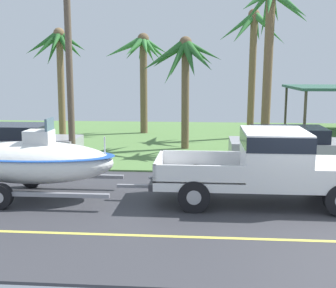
{
  "coord_description": "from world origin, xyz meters",
  "views": [
    {
      "loc": [
        -2.54,
        -10.59,
        3.49
      ],
      "look_at": [
        -3.52,
        1.37,
        1.43
      ],
      "focal_mm": 47.15,
      "sensor_mm": 36.0,
      "label": 1
    }
  ],
  "objects_px": {
    "parked_sedan_far": "(20,143)",
    "parked_sedan_near": "(292,146)",
    "pickup_truck_towing": "(272,164)",
    "boat_on_trailer": "(32,162)",
    "utility_pole": "(69,63)",
    "palm_tree_near_right": "(271,27)",
    "palm_tree_far_right": "(252,42)",
    "palm_tree_mid": "(184,63)",
    "palm_tree_near_left": "(142,58)",
    "palm_tree_far_left": "(58,54)"
  },
  "relations": [
    {
      "from": "parked_sedan_far",
      "to": "parked_sedan_near",
      "type": "bearing_deg",
      "value": 0.45
    },
    {
      "from": "pickup_truck_towing",
      "to": "parked_sedan_far",
      "type": "distance_m",
      "value": 10.09
    },
    {
      "from": "boat_on_trailer",
      "to": "utility_pole",
      "type": "bearing_deg",
      "value": 92.2
    },
    {
      "from": "parked_sedan_far",
      "to": "palm_tree_near_right",
      "type": "height_order",
      "value": "palm_tree_near_right"
    },
    {
      "from": "parked_sedan_near",
      "to": "palm_tree_far_right",
      "type": "relative_size",
      "value": 0.74
    },
    {
      "from": "parked_sedan_near",
      "to": "palm_tree_mid",
      "type": "relative_size",
      "value": 0.97
    },
    {
      "from": "boat_on_trailer",
      "to": "palm_tree_mid",
      "type": "distance_m",
      "value": 8.8
    },
    {
      "from": "palm_tree_near_right",
      "to": "utility_pole",
      "type": "xyz_separation_m",
      "value": [
        -7.5,
        -3.09,
        -1.47
      ]
    },
    {
      "from": "parked_sedan_near",
      "to": "palm_tree_mid",
      "type": "distance_m",
      "value": 5.73
    },
    {
      "from": "boat_on_trailer",
      "to": "utility_pole",
      "type": "height_order",
      "value": "utility_pole"
    },
    {
      "from": "parked_sedan_far",
      "to": "palm_tree_near_left",
      "type": "distance_m",
      "value": 8.84
    },
    {
      "from": "palm_tree_near_left",
      "to": "palm_tree_mid",
      "type": "xyz_separation_m",
      "value": [
        2.4,
        -4.62,
        -0.36
      ]
    },
    {
      "from": "palm_tree_near_right",
      "to": "palm_tree_far_right",
      "type": "distance_m",
      "value": 3.45
    },
    {
      "from": "boat_on_trailer",
      "to": "palm_tree_near_right",
      "type": "height_order",
      "value": "palm_tree_near_right"
    },
    {
      "from": "palm_tree_near_left",
      "to": "palm_tree_near_right",
      "type": "xyz_separation_m",
      "value": [
        5.97,
        -4.75,
        1.09
      ]
    },
    {
      "from": "pickup_truck_towing",
      "to": "palm_tree_near_left",
      "type": "xyz_separation_m",
      "value": [
        -5.06,
        12.1,
        3.0
      ]
    },
    {
      "from": "parked_sedan_far",
      "to": "utility_pole",
      "type": "height_order",
      "value": "utility_pole"
    },
    {
      "from": "pickup_truck_towing",
      "to": "parked_sedan_far",
      "type": "bearing_deg",
      "value": 151.16
    },
    {
      "from": "palm_tree_near_left",
      "to": "utility_pole",
      "type": "xyz_separation_m",
      "value": [
        -1.53,
        -7.85,
        -0.38
      ]
    },
    {
      "from": "pickup_truck_towing",
      "to": "palm_tree_far_right",
      "type": "bearing_deg",
      "value": 87.4
    },
    {
      "from": "utility_pole",
      "to": "palm_tree_near_right",
      "type": "bearing_deg",
      "value": 22.42
    },
    {
      "from": "palm_tree_far_right",
      "to": "utility_pole",
      "type": "relative_size",
      "value": 0.9
    },
    {
      "from": "palm_tree_near_right",
      "to": "palm_tree_far_right",
      "type": "relative_size",
      "value": 1.09
    },
    {
      "from": "pickup_truck_towing",
      "to": "parked_sedan_near",
      "type": "distance_m",
      "value": 5.18
    },
    {
      "from": "boat_on_trailer",
      "to": "palm_tree_near_right",
      "type": "distance_m",
      "value": 11.18
    },
    {
      "from": "parked_sedan_near",
      "to": "palm_tree_near_right",
      "type": "height_order",
      "value": "palm_tree_near_right"
    },
    {
      "from": "boat_on_trailer",
      "to": "pickup_truck_towing",
      "type": "bearing_deg",
      "value": 0.0
    },
    {
      "from": "boat_on_trailer",
      "to": "palm_tree_near_left",
      "type": "relative_size",
      "value": 1.08
    },
    {
      "from": "parked_sedan_far",
      "to": "utility_pole",
      "type": "bearing_deg",
      "value": -15.23
    },
    {
      "from": "utility_pole",
      "to": "boat_on_trailer",
      "type": "bearing_deg",
      "value": -87.8
    },
    {
      "from": "parked_sedan_near",
      "to": "palm_tree_near_left",
      "type": "relative_size",
      "value": 0.88
    },
    {
      "from": "utility_pole",
      "to": "palm_tree_far_right",
      "type": "bearing_deg",
      "value": 42.51
    },
    {
      "from": "palm_tree_near_right",
      "to": "parked_sedan_near",
      "type": "bearing_deg",
      "value": -76.39
    },
    {
      "from": "parked_sedan_near",
      "to": "palm_tree_far_right",
      "type": "height_order",
      "value": "palm_tree_far_right"
    },
    {
      "from": "palm_tree_near_right",
      "to": "palm_tree_far_left",
      "type": "xyz_separation_m",
      "value": [
        -9.69,
        2.39,
        -0.98
      ]
    },
    {
      "from": "palm_tree_near_left",
      "to": "palm_tree_near_right",
      "type": "distance_m",
      "value": 7.71
    },
    {
      "from": "palm_tree_far_right",
      "to": "utility_pole",
      "type": "xyz_separation_m",
      "value": [
        -7.08,
        -6.49,
        -1.08
      ]
    },
    {
      "from": "boat_on_trailer",
      "to": "parked_sedan_near",
      "type": "height_order",
      "value": "boat_on_trailer"
    },
    {
      "from": "utility_pole",
      "to": "palm_tree_far_left",
      "type": "bearing_deg",
      "value": 111.82
    },
    {
      "from": "palm_tree_mid",
      "to": "utility_pole",
      "type": "xyz_separation_m",
      "value": [
        -3.93,
        -3.23,
        -0.02
      ]
    },
    {
      "from": "palm_tree_near_left",
      "to": "palm_tree_far_left",
      "type": "xyz_separation_m",
      "value": [
        -3.73,
        -2.36,
        0.11
      ]
    },
    {
      "from": "pickup_truck_towing",
      "to": "utility_pole",
      "type": "height_order",
      "value": "utility_pole"
    },
    {
      "from": "boat_on_trailer",
      "to": "parked_sedan_near",
      "type": "distance_m",
      "value": 9.34
    },
    {
      "from": "palm_tree_far_left",
      "to": "palm_tree_far_right",
      "type": "xyz_separation_m",
      "value": [
        9.28,
        1.01,
        0.59
      ]
    },
    {
      "from": "parked_sedan_near",
      "to": "palm_tree_near_left",
      "type": "distance_m",
      "value": 10.28
    },
    {
      "from": "parked_sedan_near",
      "to": "palm_tree_mid",
      "type": "bearing_deg",
      "value": 148.6
    },
    {
      "from": "parked_sedan_near",
      "to": "palm_tree_far_right",
      "type": "xyz_separation_m",
      "value": [
        -1.0,
        5.8,
        4.09
      ]
    },
    {
      "from": "palm_tree_near_right",
      "to": "palm_tree_mid",
      "type": "distance_m",
      "value": 3.85
    },
    {
      "from": "parked_sedan_far",
      "to": "utility_pole",
      "type": "relative_size",
      "value": 0.62
    },
    {
      "from": "parked_sedan_near",
      "to": "palm_tree_near_left",
      "type": "height_order",
      "value": "palm_tree_near_left"
    }
  ]
}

